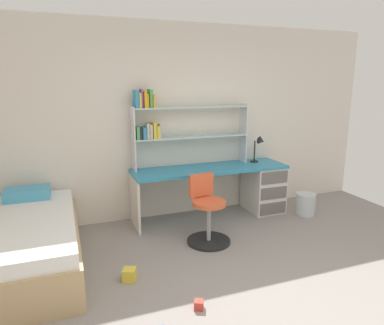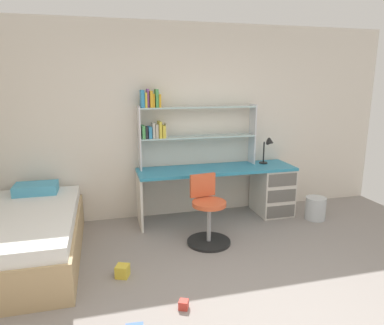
{
  "view_description": "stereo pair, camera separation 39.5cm",
  "coord_description": "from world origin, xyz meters",
  "px_view_note": "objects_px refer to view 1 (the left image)",
  "views": [
    {
      "loc": [
        -1.54,
        -2.01,
        1.87
      ],
      "look_at": [
        -0.19,
        1.6,
        0.99
      ],
      "focal_mm": 32.65,
      "sensor_mm": 36.0,
      "label": 1
    },
    {
      "loc": [
        -1.16,
        -2.13,
        1.87
      ],
      "look_at": [
        -0.19,
        1.6,
        0.99
      ],
      "focal_mm": 32.65,
      "sensor_mm": 36.0,
      "label": 2
    }
  ],
  "objects_px": {
    "desk": "(248,185)",
    "bed_platform": "(25,244)",
    "toy_block_yellow_4": "(129,275)",
    "swivel_chair": "(207,216)",
    "waste_bin": "(305,204)",
    "bookshelf_hutch": "(173,123)",
    "toy_block_red_3": "(199,305)",
    "desk_lamp": "(260,145)"
  },
  "relations": [
    {
      "from": "bed_platform",
      "to": "toy_block_red_3",
      "type": "distance_m",
      "value": 1.89
    },
    {
      "from": "bed_platform",
      "to": "desk",
      "type": "bearing_deg",
      "value": 12.49
    },
    {
      "from": "swivel_chair",
      "to": "waste_bin",
      "type": "height_order",
      "value": "swivel_chair"
    },
    {
      "from": "bookshelf_hutch",
      "to": "toy_block_red_3",
      "type": "distance_m",
      "value": 2.47
    },
    {
      "from": "desk",
      "to": "bed_platform",
      "type": "relative_size",
      "value": 1.13
    },
    {
      "from": "desk",
      "to": "toy_block_yellow_4",
      "type": "bearing_deg",
      "value": -147.94
    },
    {
      "from": "desk",
      "to": "toy_block_yellow_4",
      "type": "relative_size",
      "value": 17.85
    },
    {
      "from": "swivel_chair",
      "to": "toy_block_yellow_4",
      "type": "height_order",
      "value": "swivel_chair"
    },
    {
      "from": "waste_bin",
      "to": "toy_block_yellow_4",
      "type": "distance_m",
      "value": 2.84
    },
    {
      "from": "bed_platform",
      "to": "toy_block_red_3",
      "type": "bearing_deg",
      "value": -41.0
    },
    {
      "from": "desk",
      "to": "toy_block_red_3",
      "type": "bearing_deg",
      "value": -128.74
    },
    {
      "from": "desk",
      "to": "toy_block_red_3",
      "type": "xyz_separation_m",
      "value": [
        -1.5,
        -1.87,
        -0.38
      ]
    },
    {
      "from": "desk",
      "to": "bed_platform",
      "type": "distance_m",
      "value": 2.99
    },
    {
      "from": "desk",
      "to": "bookshelf_hutch",
      "type": "bearing_deg",
      "value": 170.51
    },
    {
      "from": "desk_lamp",
      "to": "toy_block_red_3",
      "type": "bearing_deg",
      "value": -131.55
    },
    {
      "from": "bed_platform",
      "to": "toy_block_yellow_4",
      "type": "xyz_separation_m",
      "value": [
        0.94,
        -0.59,
        -0.21
      ]
    },
    {
      "from": "toy_block_red_3",
      "to": "toy_block_yellow_4",
      "type": "bearing_deg",
      "value": 126.26
    },
    {
      "from": "swivel_chair",
      "to": "waste_bin",
      "type": "relative_size",
      "value": 2.58
    },
    {
      "from": "swivel_chair",
      "to": "bed_platform",
      "type": "xyz_separation_m",
      "value": [
        -1.98,
        0.06,
        -0.05
      ]
    },
    {
      "from": "toy_block_red_3",
      "to": "desk_lamp",
      "type": "bearing_deg",
      "value": 48.45
    },
    {
      "from": "desk",
      "to": "waste_bin",
      "type": "relative_size",
      "value": 6.9
    },
    {
      "from": "bed_platform",
      "to": "waste_bin",
      "type": "distance_m",
      "value": 3.67
    },
    {
      "from": "bookshelf_hutch",
      "to": "toy_block_yellow_4",
      "type": "height_order",
      "value": "bookshelf_hutch"
    },
    {
      "from": "desk_lamp",
      "to": "toy_block_yellow_4",
      "type": "xyz_separation_m",
      "value": [
        -2.19,
        -1.3,
        -0.92
      ]
    },
    {
      "from": "bed_platform",
      "to": "waste_bin",
      "type": "xyz_separation_m",
      "value": [
        3.65,
        0.25,
        -0.11
      ]
    },
    {
      "from": "desk_lamp",
      "to": "desk",
      "type": "bearing_deg",
      "value": -163.3
    },
    {
      "from": "bookshelf_hutch",
      "to": "toy_block_red_3",
      "type": "relative_size",
      "value": 21.31
    },
    {
      "from": "desk",
      "to": "waste_bin",
      "type": "bearing_deg",
      "value": -28.06
    },
    {
      "from": "desk",
      "to": "toy_block_yellow_4",
      "type": "xyz_separation_m",
      "value": [
        -1.97,
        -1.24,
        -0.36
      ]
    },
    {
      "from": "swivel_chair",
      "to": "bed_platform",
      "type": "bearing_deg",
      "value": 178.18
    },
    {
      "from": "desk",
      "to": "toy_block_red_3",
      "type": "distance_m",
      "value": 2.43
    },
    {
      "from": "desk_lamp",
      "to": "swivel_chair",
      "type": "distance_m",
      "value": 1.53
    },
    {
      "from": "swivel_chair",
      "to": "toy_block_yellow_4",
      "type": "distance_m",
      "value": 1.19
    },
    {
      "from": "waste_bin",
      "to": "toy_block_red_3",
      "type": "xyz_separation_m",
      "value": [
        -2.24,
        -1.48,
        -0.12
      ]
    },
    {
      "from": "bookshelf_hutch",
      "to": "waste_bin",
      "type": "height_order",
      "value": "bookshelf_hutch"
    },
    {
      "from": "desk_lamp",
      "to": "waste_bin",
      "type": "distance_m",
      "value": 1.08
    },
    {
      "from": "bookshelf_hutch",
      "to": "swivel_chair",
      "type": "bearing_deg",
      "value": -80.99
    },
    {
      "from": "bookshelf_hutch",
      "to": "swivel_chair",
      "type": "height_order",
      "value": "bookshelf_hutch"
    },
    {
      "from": "bookshelf_hutch",
      "to": "waste_bin",
      "type": "relative_size",
      "value": 5.19
    },
    {
      "from": "desk",
      "to": "bookshelf_hutch",
      "type": "relative_size",
      "value": 1.33
    },
    {
      "from": "bookshelf_hutch",
      "to": "desk_lamp",
      "type": "height_order",
      "value": "bookshelf_hutch"
    },
    {
      "from": "desk",
      "to": "toy_block_red_3",
      "type": "relative_size",
      "value": 28.34
    }
  ]
}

